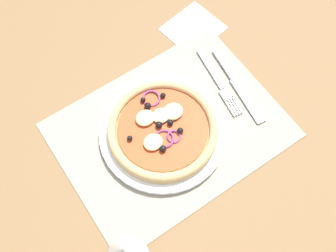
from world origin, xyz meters
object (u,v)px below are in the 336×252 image
plate (164,134)px  napkin (193,28)px  fork (220,85)px  knife (238,85)px  pizza (164,130)px

plate → napkin: (-20.86, -18.80, -0.81)cm
fork → knife: (-3.09, 2.28, 0.03)cm
plate → napkin: plate is taller
fork → knife: size_ratio=0.90×
fork → napkin: (-4.33, -15.85, -0.44)cm
pizza → fork: size_ratio=1.23×
napkin → plate: bearing=42.0°
pizza → napkin: size_ratio=1.84×
knife → napkin: bearing=-176.0°
fork → knife: bearing=62.0°
plate → napkin: 28.09cm
pizza → fork: bearing=-170.3°
pizza → knife: size_ratio=1.11×
plate → fork: bearing=-169.9°
plate → pizza: pizza is taller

